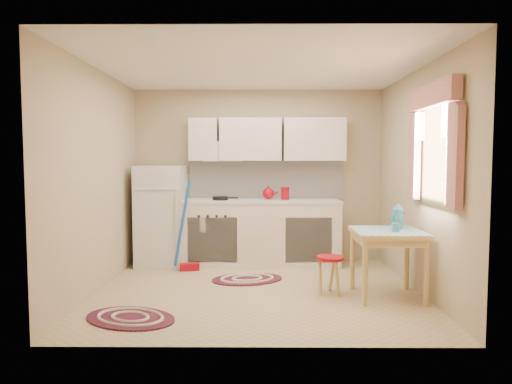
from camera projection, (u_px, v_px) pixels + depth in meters
room_shell at (271, 150)px, 5.32m from camera, size 3.64×3.60×2.52m
fridge at (161, 216)px, 6.41m from camera, size 0.65×0.60×1.40m
broom at (189, 226)px, 6.06m from camera, size 0.30×0.17×1.20m
base_cabinets at (259, 233)px, 6.46m from camera, size 2.25×0.60×0.88m
countertop at (259, 201)px, 6.43m from camera, size 2.27×0.62×0.04m
frying_pan at (220, 198)px, 6.38m from camera, size 0.23×0.23×0.05m
red_kettle at (268, 193)px, 6.42m from camera, size 0.21×0.19×0.18m
red_canister at (285, 194)px, 6.42m from camera, size 0.15×0.15×0.16m
table at (387, 264)px, 4.90m from camera, size 0.72×0.72×0.72m
stool at (330, 275)px, 5.02m from camera, size 0.40×0.40×0.42m
coffee_pot at (398, 216)px, 4.98m from camera, size 0.19×0.17×0.30m
mug at (396, 228)px, 4.77m from camera, size 0.09×0.09×0.10m
rug_center at (247, 279)px, 5.63m from camera, size 1.00×0.79×0.02m
rug_left at (130, 318)px, 4.24m from camera, size 1.06×0.90×0.02m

